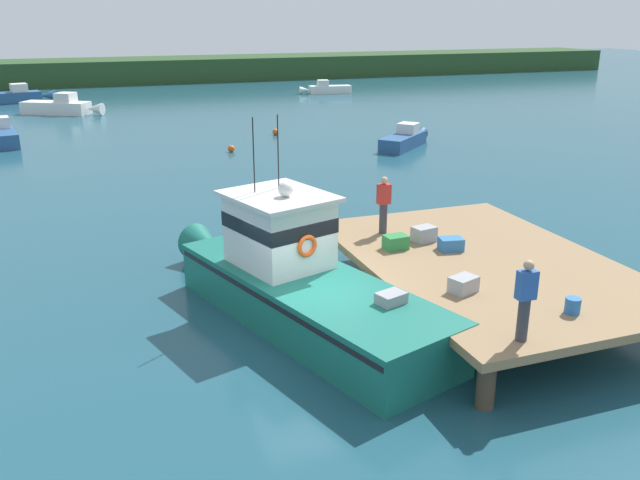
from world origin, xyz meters
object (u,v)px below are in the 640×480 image
object	(u,v)px
crate_single_far	(396,242)
moored_boat_near_channel	(405,139)
moored_boat_far_right	(326,89)
mooring_buoy_inshore	(276,132)
deckhand_by_the_boat	(384,204)
deckhand_further_back	(525,299)
moored_boat_outer_mooring	(0,135)
crate_stack_near_edge	(451,244)
mooring_buoy_spare_mooring	(231,149)
bait_bucket	(573,306)
crate_stack_mid_dock	(424,234)
main_fishing_boat	(295,279)
moored_boat_far_left	(61,107)
moored_boat_mid_harbor	(15,96)
crate_single_by_cleat	(463,284)

from	to	relation	value
crate_single_far	moored_boat_near_channel	world-z (taller)	crate_single_far
moored_boat_far_right	mooring_buoy_inshore	size ratio (longest dim) A/B	12.78
deckhand_by_the_boat	moored_boat_near_channel	xyz separation A→B (m)	(9.21, 16.69, -1.62)
deckhand_further_back	moored_boat_outer_mooring	world-z (taller)	deckhand_further_back
crate_stack_near_edge	moored_boat_far_right	world-z (taller)	crate_stack_near_edge
mooring_buoy_inshore	mooring_buoy_spare_mooring	bearing A→B (deg)	-131.21
crate_stack_near_edge	moored_boat_outer_mooring	world-z (taller)	crate_stack_near_edge
bait_bucket	mooring_buoy_spare_mooring	bearing A→B (deg)	93.89
deckhand_by_the_boat	mooring_buoy_inshore	xyz separation A→B (m)	(3.49, 22.81, -1.87)
moored_boat_outer_mooring	crate_stack_mid_dock	bearing A→B (deg)	-64.32
crate_stack_near_edge	moored_boat_near_channel	bearing A→B (deg)	66.36
deckhand_further_back	mooring_buoy_spare_mooring	xyz separation A→B (m)	(0.05, 25.35, -1.87)
main_fishing_boat	moored_boat_outer_mooring	world-z (taller)	main_fishing_boat
moored_boat_far_right	mooring_buoy_inshore	world-z (taller)	moored_boat_far_right
moored_boat_far_left	mooring_buoy_inshore	xyz separation A→B (m)	(12.32, -13.68, -0.35)
bait_bucket	moored_boat_near_channel	size ratio (longest dim) A/B	0.08
crate_stack_near_edge	moored_boat_mid_harbor	distance (m)	48.35
crate_single_by_cleat	moored_boat_mid_harbor	size ratio (longest dim) A/B	0.10
crate_stack_mid_dock	moored_boat_outer_mooring	world-z (taller)	crate_stack_mid_dock
moored_boat_mid_harbor	moored_boat_far_right	size ratio (longest dim) A/B	1.27
bait_bucket	moored_boat_near_channel	bearing A→B (deg)	71.23
moored_boat_outer_mooring	moored_boat_mid_harbor	size ratio (longest dim) A/B	0.93
main_fishing_boat	moored_boat_near_channel	xyz separation A→B (m)	(12.45, 18.66, -0.57)
crate_stack_near_edge	moored_boat_far_right	distance (m)	45.90
crate_stack_near_edge	mooring_buoy_inshore	bearing A→B (deg)	84.43
deckhand_further_back	crate_single_by_cleat	bearing A→B (deg)	85.48
deckhand_further_back	mooring_buoy_spare_mooring	world-z (taller)	deckhand_further_back
crate_stack_near_edge	moored_boat_far_left	bearing A→B (deg)	104.48
moored_boat_outer_mooring	moored_boat_far_right	bearing A→B (deg)	32.48
moored_boat_far_right	bait_bucket	bearing A→B (deg)	-104.58
crate_single_far	moored_boat_far_left	xyz separation A→B (m)	(-8.59, 37.80, -0.85)
bait_bucket	mooring_buoy_spare_mooring	world-z (taller)	bait_bucket
crate_stack_mid_dock	moored_boat_near_channel	distance (m)	19.65
crate_stack_near_edge	moored_boat_mid_harbor	xyz separation A→B (m)	(-13.57, 46.40, -0.84)
crate_single_far	moored_boat_mid_harbor	bearing A→B (deg)	104.96
bait_bucket	deckhand_by_the_boat	distance (m)	6.33
crate_stack_mid_dock	bait_bucket	distance (m)	5.15
crate_stack_near_edge	crate_single_far	bearing A→B (deg)	156.42
crate_stack_mid_dock	main_fishing_boat	bearing A→B (deg)	-166.62
crate_stack_mid_dock	moored_boat_far_right	bearing A→B (deg)	72.92
mooring_buoy_inshore	moored_boat_near_channel	bearing A→B (deg)	-46.91
crate_stack_mid_dock	deckhand_further_back	bearing A→B (deg)	-100.05
main_fishing_boat	crate_single_far	distance (m)	3.10
bait_bucket	crate_single_by_cleat	bearing A→B (deg)	131.70
moored_boat_near_channel	mooring_buoy_inshore	size ratio (longest dim) A/B	11.58
crate_single_by_cleat	moored_boat_near_channel	world-z (taller)	crate_single_by_cleat
crate_stack_mid_dock	mooring_buoy_inshore	xyz separation A→B (m)	(2.74, 23.83, -1.22)
bait_bucket	moored_boat_far_left	xyz separation A→B (m)	(-10.29, 42.62, -0.83)
deckhand_further_back	moored_boat_mid_harbor	bearing A→B (deg)	103.40
crate_stack_near_edge	deckhand_further_back	world-z (taller)	deckhand_further_back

